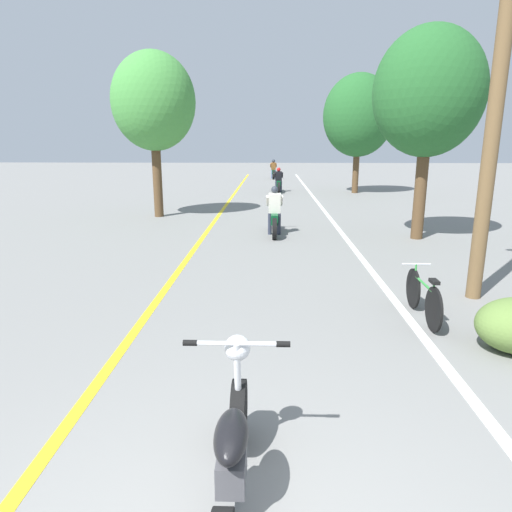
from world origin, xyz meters
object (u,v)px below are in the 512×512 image
Objects in this scene: bicycle_parked at (423,297)px; motorcycle_rider_far at (273,171)px; roadside_tree_left at (153,102)px; motorcycle_rider_lead at (274,216)px; motorcycle_rider_mid at (279,183)px; motorcycle_foreground at (232,453)px; utility_pole at (498,90)px; roadside_tree_right_near at (429,93)px; roadside_tree_right_far at (359,116)px.

motorcycle_rider_far is at bearing 94.34° from bicycle_parked.
roadside_tree_left is 6.21m from motorcycle_rider_lead.
motorcycle_rider_mid is at bearing 62.67° from roadside_tree_left.
motorcycle_foreground is at bearing -92.09° from motorcycle_rider_lead.
bicycle_parked is (2.55, 3.73, -0.08)m from motorcycle_foreground.
utility_pole reaches higher than roadside_tree_right_near.
roadside_tree_right_near is 2.66× the size of motorcycle_rider_mid.
roadside_tree_left reaches higher than roadside_tree_right_near.
utility_pole is 3.12× the size of motorcycle_rider_lead.
motorcycle_rider_lead is (-3.38, 5.48, -2.85)m from utility_pole.
utility_pole is 27.06m from motorcycle_rider_far.
motorcycle_foreground is at bearing -113.92° from roadside_tree_right_near.
motorcycle_rider_lead reaches higher than motorcycle_rider_mid.
bicycle_parked is at bearing -84.14° from motorcycle_rider_mid.
roadside_tree_right_far reaches higher than bicycle_parked.
motorcycle_rider_far is (-3.30, 26.70, -2.83)m from utility_pole.
motorcycle_rider_lead is 1.02× the size of motorcycle_rider_mid.
utility_pole is at bearing -79.88° from motorcycle_rider_mid.
motorcycle_rider_far is (-0.23, 9.49, 0.05)m from motorcycle_rider_mid.
motorcycle_foreground is at bearing -102.30° from roadside_tree_right_far.
motorcycle_rider_mid is (0.31, 11.73, -0.02)m from motorcycle_rider_lead.
roadside_tree_left is at bearing 155.70° from roadside_tree_right_near.
roadside_tree_left reaches higher than motorcycle_rider_far.
utility_pole is at bearing 51.67° from motorcycle_foreground.
motorcycle_rider_lead is 1.32× the size of bicycle_parked.
motorcycle_foreground is at bearing -91.77° from motorcycle_rider_mid.
bicycle_parked is (2.10, -27.72, -0.19)m from motorcycle_rider_far.
roadside_tree_left is 10.25m from motorcycle_rider_mid.
bicycle_parked is (2.18, -6.50, -0.17)m from motorcycle_rider_lead.
utility_pole is 6.73m from motorcycle_foreground.
bicycle_parked is at bearing -106.39° from roadside_tree_right_near.
roadside_tree_right_near is at bearing 83.53° from utility_pole.
utility_pole is 3.18× the size of motorcycle_rider_mid.
roadside_tree_right_far reaches higher than motorcycle_rider_far.
motorcycle_foreground is (-4.72, -21.65, -3.50)m from roadside_tree_right_far.
roadside_tree_right_near reaches higher than bicycle_parked.
utility_pole is 11.45m from roadside_tree_left.
motorcycle_rider_far is at bearing 100.10° from roadside_tree_right_near.
motorcycle_foreground is at bearing -74.32° from roadside_tree_left.
motorcycle_rider_lead is 1.03× the size of motorcycle_rider_far.
roadside_tree_right_near is at bearing -91.94° from roadside_tree_right_far.
roadside_tree_right_far reaches higher than motorcycle_rider_mid.
roadside_tree_right_far is at bearing -66.45° from motorcycle_rider_far.
motorcycle_rider_far is at bearing 76.90° from roadside_tree_left.
motorcycle_rider_lead is at bearing -110.83° from roadside_tree_right_far.
roadside_tree_right_far is at bearing 86.72° from utility_pole.
roadside_tree_right_near is at bearing -73.43° from motorcycle_rider_mid.
utility_pole reaches higher than roadside_tree_right_far.
bicycle_parked is at bearing -56.83° from roadside_tree_left.
roadside_tree_right_near reaches higher than motorcycle_rider_far.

